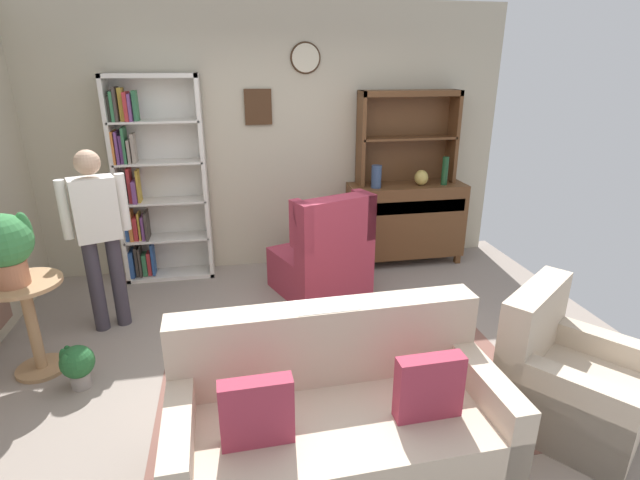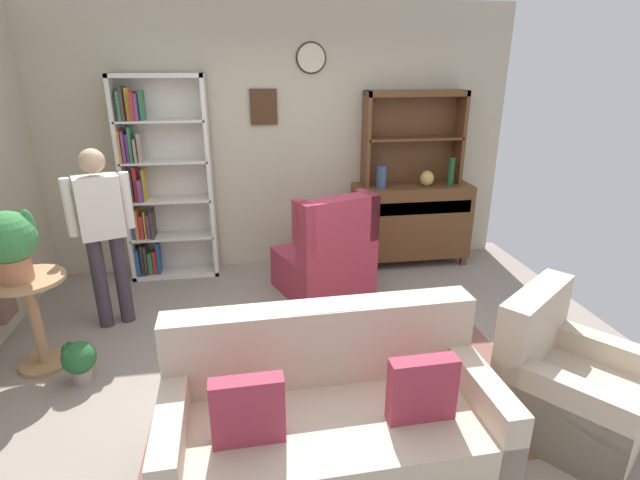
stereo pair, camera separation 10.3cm
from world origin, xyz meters
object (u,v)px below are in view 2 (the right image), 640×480
object	(u,v)px
vase_tall	(381,177)
book_stack	(298,320)
coffee_table	(297,337)
bottle_wine	(451,172)
potted_plant_large	(9,241)
person_reading	(103,227)
plant_stand	(34,313)
potted_plant_small	(78,360)
sideboard_hutch	(414,125)
wingback_chair	(327,259)
couch_floral	(330,422)
armchair_floral	(566,387)
sideboard	(411,220)
vase_round	(427,178)
bookshelf	(159,181)

from	to	relation	value
vase_tall	book_stack	xyz separation A→B (m)	(-1.13, -1.91, -0.57)
book_stack	coffee_table	bearing A→B (deg)	-109.01
bottle_wine	potted_plant_large	xyz separation A→B (m)	(-3.86, -1.49, -0.04)
book_stack	person_reading	bearing A→B (deg)	145.50
plant_stand	potted_plant_small	size ratio (longest dim) A/B	2.27
sideboard_hutch	vase_tall	size ratio (longest dim) A/B	4.52
coffee_table	book_stack	bearing A→B (deg)	70.99
wingback_chair	sideboard_hutch	bearing A→B (deg)	36.18
couch_floral	armchair_floral	bearing A→B (deg)	3.71
bottle_wine	potted_plant_small	distance (m)	3.98
vase_tall	armchair_floral	world-z (taller)	vase_tall
sideboard	vase_round	bearing A→B (deg)	-27.17
plant_stand	potted_plant_large	xyz separation A→B (m)	(-0.04, -0.04, 0.59)
wingback_chair	potted_plant_large	distance (m)	2.63
sideboard_hutch	couch_floral	xyz separation A→B (m)	(-1.44, -2.97, -1.25)
person_reading	vase_tall	bearing A→B (deg)	18.12
sideboard	book_stack	world-z (taller)	sideboard
vase_round	coffee_table	xyz separation A→B (m)	(-1.66, -1.95, -0.65)
wingback_chair	book_stack	xyz separation A→B (m)	(-0.44, -1.30, 0.09)
bottle_wine	wingback_chair	world-z (taller)	bottle_wine
plant_stand	book_stack	size ratio (longest dim) A/B	3.52
vase_round	wingback_chair	world-z (taller)	vase_round
vase_tall	bookshelf	bearing A→B (deg)	175.93
potted_plant_large	sideboard_hutch	bearing A→B (deg)	25.88
potted_plant_large	person_reading	bearing A→B (deg)	55.13
vase_tall	book_stack	distance (m)	2.29
wingback_chair	potted_plant_large	size ratio (longest dim) A/B	2.05
bottle_wine	wingback_chair	size ratio (longest dim) A/B	0.30
vase_round	bottle_wine	bearing A→B (deg)	-4.95
wingback_chair	plant_stand	bearing A→B (deg)	-160.07
armchair_floral	potted_plant_small	bearing A→B (deg)	163.21
sideboard_hutch	couch_floral	bearing A→B (deg)	-115.89
sideboard_hutch	bottle_wine	world-z (taller)	sideboard_hutch
vase_round	armchair_floral	distance (m)	2.79
vase_round	person_reading	distance (m)	3.29
bottle_wine	coffee_table	size ratio (longest dim) A/B	0.39
vase_tall	couch_floral	world-z (taller)	vase_tall
armchair_floral	potted_plant_large	distance (m)	3.82
armchair_floral	coffee_table	xyz separation A→B (m)	(-1.61, 0.74, 0.06)
sideboard	bottle_wine	distance (m)	0.69
bottle_wine	person_reading	size ratio (longest dim) A/B	0.20
sideboard	coffee_table	bearing A→B (deg)	-127.20
vase_tall	person_reading	distance (m)	2.79
wingback_chair	book_stack	size ratio (longest dim) A/B	5.01
potted_plant_small	bottle_wine	bearing A→B (deg)	26.27
couch_floral	vase_round	bearing A→B (deg)	60.65
armchair_floral	bookshelf	bearing A→B (deg)	134.37
potted_plant_large	coffee_table	bearing A→B (deg)	-12.89
potted_plant_small	couch_floral	bearing A→B (deg)	-32.54
sideboard_hutch	coffee_table	size ratio (longest dim) A/B	1.38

